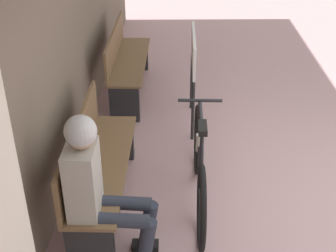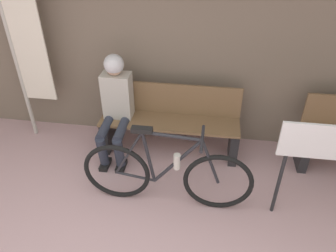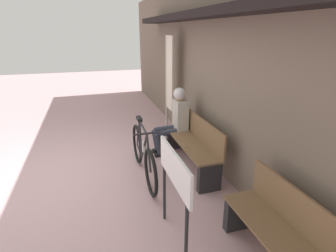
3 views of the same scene
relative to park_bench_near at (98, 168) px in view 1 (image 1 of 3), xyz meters
The scene contains 7 objects.
storefront_wall 1.35m from the park_bench_near, 128.39° to the left, with size 12.00×0.56×3.20m.
park_bench_near is the anchor object (origin of this frame).
bicycle 0.90m from the park_bench_near, 84.31° to the right, with size 1.75×0.40×0.95m.
person_seated 0.72m from the park_bench_near, 169.52° to the right, with size 0.34×0.65×1.28m.
park_bench_far 2.41m from the park_bench_near, ahead, with size 1.69×0.42×0.88m.
banner_pole 1.95m from the park_bench_near, behind, with size 0.45×0.05×2.17m.
signboard 1.85m from the park_bench_near, 28.60° to the right, with size 0.95×0.04×1.11m.
Camera 1 is at (-3.04, 1.55, 2.79)m, focal length 50.00 mm.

